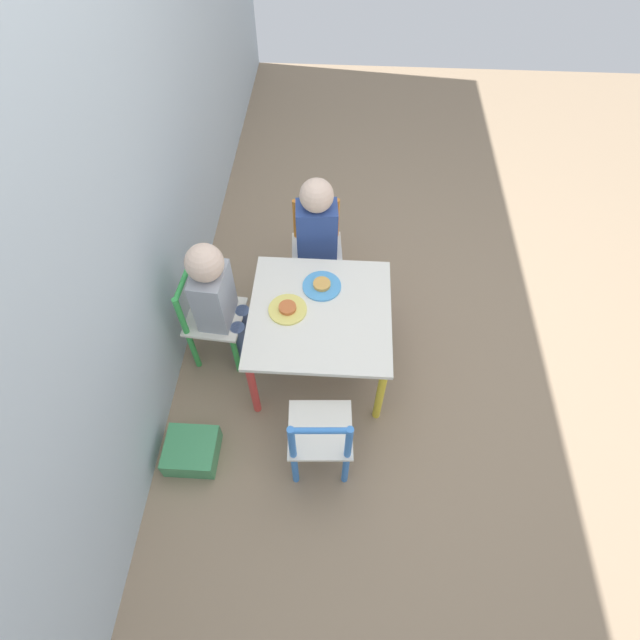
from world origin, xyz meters
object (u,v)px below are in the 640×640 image
at_px(chair_green, 211,319).
at_px(kids_table, 320,319).
at_px(child_right, 317,233).
at_px(plate_right, 322,285).
at_px(plate_back, 288,309).
at_px(chair_orange, 317,250).
at_px(child_back, 217,296).
at_px(storage_bin, 192,451).
at_px(chair_blue, 320,437).

bearing_deg(chair_green, kids_table, -90.00).
relative_size(child_right, plate_right, 4.22).
distance_m(kids_table, plate_back, 0.16).
xyz_separation_m(chair_orange, plate_right, (-0.38, -0.05, 0.16)).
distance_m(chair_orange, child_back, 0.66).
height_order(child_right, plate_back, child_right).
bearing_deg(plate_right, child_back, 102.99).
height_order(kids_table, storage_bin, kids_table).
distance_m(chair_orange, storage_bin, 1.18).
bearing_deg(child_back, plate_right, -72.35).
bearing_deg(chair_green, chair_orange, -40.08).
distance_m(chair_green, storage_bin, 0.61).
bearing_deg(storage_bin, chair_orange, -25.09).
bearing_deg(chair_blue, plate_back, -74.90).
xyz_separation_m(chair_green, storage_bin, (-0.57, 0.02, -0.21)).
xyz_separation_m(chair_blue, storage_bin, (-0.01, 0.57, -0.21)).
bearing_deg(chair_blue, plate_right, -90.74).
bearing_deg(child_right, kids_table, -90.00).
xyz_separation_m(child_right, storage_bin, (-0.99, 0.50, -0.40)).
xyz_separation_m(chair_green, plate_right, (0.10, -0.52, 0.16)).
relative_size(chair_orange, child_right, 0.71).
relative_size(chair_green, child_right, 0.71).
bearing_deg(plate_back, storage_bin, 143.25).
bearing_deg(chair_orange, child_back, -135.71).
bearing_deg(chair_green, plate_back, -91.76).
height_order(kids_table, child_right, child_right).
bearing_deg(kids_table, child_right, 5.18).
bearing_deg(chair_blue, storage_bin, -2.66).
bearing_deg(child_right, plate_right, -87.67).
xyz_separation_m(child_back, plate_right, (0.11, -0.46, -0.02)).
relative_size(chair_blue, child_right, 0.71).
height_order(kids_table, chair_orange, chair_orange).
xyz_separation_m(kids_table, chair_orange, (0.52, 0.05, -0.10)).
relative_size(chair_orange, child_back, 0.72).
height_order(kids_table, chair_blue, chair_blue).
xyz_separation_m(chair_orange, chair_green, (-0.48, 0.48, 0.00)).
xyz_separation_m(chair_green, plate_back, (-0.04, -0.38, 0.16)).
bearing_deg(child_back, chair_blue, -134.05).
distance_m(chair_blue, child_back, 0.77).
xyz_separation_m(kids_table, plate_right, (0.14, 0.00, 0.06)).
relative_size(kids_table, chair_green, 1.18).
distance_m(child_right, storage_bin, 1.18).
bearing_deg(plate_right, storage_bin, 141.31).
distance_m(chair_blue, storage_bin, 0.61).
bearing_deg(child_back, chair_green, 90.00).
distance_m(chair_blue, child_right, 1.01).
height_order(chair_green, plate_right, chair_green).
relative_size(chair_green, chair_blue, 1.00).
height_order(child_right, storage_bin, child_right).
bearing_deg(storage_bin, kids_table, -45.51).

